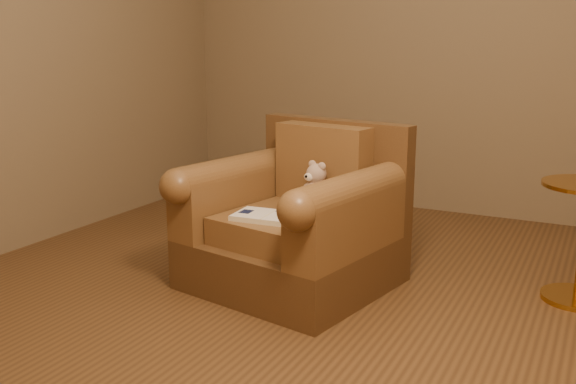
% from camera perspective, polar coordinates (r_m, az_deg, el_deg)
% --- Properties ---
extents(floor, '(4.00, 4.00, 0.00)m').
position_cam_1_polar(floor, '(3.06, 3.39, -10.18)').
color(floor, brown).
rests_on(floor, ground).
extents(armchair, '(1.05, 1.01, 0.81)m').
position_cam_1_polar(armchair, '(3.26, 0.79, -2.82)').
color(armchair, '#53361B').
rests_on(armchair, floor).
extents(teddy_bear, '(0.18, 0.21, 0.25)m').
position_cam_1_polar(teddy_bear, '(3.25, 2.23, 0.15)').
color(teddy_bear, tan).
rests_on(teddy_bear, armchair).
extents(guidebook, '(0.35, 0.22, 0.03)m').
position_cam_1_polar(guidebook, '(3.07, -1.70, -2.21)').
color(guidebook, beige).
rests_on(guidebook, armchair).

